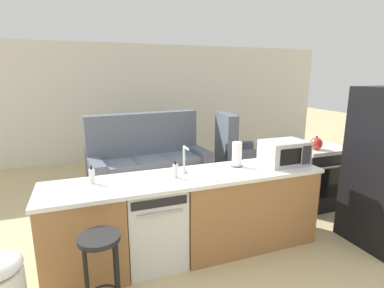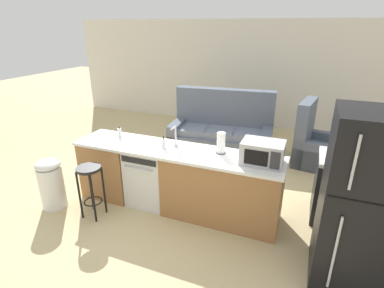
# 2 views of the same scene
# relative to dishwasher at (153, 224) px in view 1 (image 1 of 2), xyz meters

# --- Properties ---
(ground_plane) EXTENTS (24.00, 24.00, 0.00)m
(ground_plane) POSITION_rel_dishwasher_xyz_m (0.25, 0.00, -0.42)
(ground_plane) COLOR tan
(wall_back) EXTENTS (10.00, 0.06, 2.60)m
(wall_back) POSITION_rel_dishwasher_xyz_m (0.55, 4.20, 0.88)
(wall_back) COLOR silver
(wall_back) RESTS_ON ground_plane
(kitchen_counter) EXTENTS (2.94, 0.66, 0.90)m
(kitchen_counter) POSITION_rel_dishwasher_xyz_m (0.49, 0.00, -0.00)
(kitchen_counter) COLOR #9E6B3D
(kitchen_counter) RESTS_ON ground_plane
(dishwasher) EXTENTS (0.58, 0.61, 0.84)m
(dishwasher) POSITION_rel_dishwasher_xyz_m (0.00, 0.00, 0.00)
(dishwasher) COLOR silver
(dishwasher) RESTS_ON ground_plane
(stove_range) EXTENTS (0.76, 0.68, 0.90)m
(stove_range) POSITION_rel_dishwasher_xyz_m (2.60, 0.55, 0.03)
(stove_range) COLOR black
(stove_range) RESTS_ON ground_plane
(microwave) EXTENTS (0.50, 0.37, 0.28)m
(microwave) POSITION_rel_dishwasher_xyz_m (1.57, -0.00, 0.62)
(microwave) COLOR #B7B7BC
(microwave) RESTS_ON kitchen_counter
(sink_faucet) EXTENTS (0.07, 0.18, 0.30)m
(sink_faucet) POSITION_rel_dishwasher_xyz_m (0.37, 0.08, 0.61)
(sink_faucet) COLOR silver
(sink_faucet) RESTS_ON kitchen_counter
(paper_towel_roll) EXTENTS (0.14, 0.14, 0.28)m
(paper_towel_roll) POSITION_rel_dishwasher_xyz_m (1.01, 0.11, 0.62)
(paper_towel_roll) COLOR #4C4C51
(paper_towel_roll) RESTS_ON kitchen_counter
(soap_bottle) EXTENTS (0.06, 0.06, 0.18)m
(soap_bottle) POSITION_rel_dishwasher_xyz_m (0.24, -0.01, 0.55)
(soap_bottle) COLOR silver
(soap_bottle) RESTS_ON kitchen_counter
(dish_soap_bottle) EXTENTS (0.06, 0.06, 0.18)m
(dish_soap_bottle) POSITION_rel_dishwasher_xyz_m (-0.56, 0.12, 0.55)
(dish_soap_bottle) COLOR silver
(dish_soap_bottle) RESTS_ON kitchen_counter
(kettle) EXTENTS (0.21, 0.17, 0.19)m
(kettle) POSITION_rel_dishwasher_xyz_m (2.43, 0.42, 0.56)
(kettle) COLOR red
(kettle) RESTS_ON stove_range
(bar_stool) EXTENTS (0.32, 0.32, 0.74)m
(bar_stool) POSITION_rel_dishwasher_xyz_m (-0.56, -0.62, 0.11)
(bar_stool) COLOR black
(bar_stool) RESTS_ON ground_plane
(couch) EXTENTS (2.08, 1.10, 1.27)m
(couch) POSITION_rel_dishwasher_xyz_m (0.42, 2.20, -0.03)
(couch) COLOR #515B6B
(couch) RESTS_ON ground_plane
(armchair) EXTENTS (0.92, 0.96, 1.20)m
(armchair) POSITION_rel_dishwasher_xyz_m (2.19, 2.28, -0.07)
(armchair) COLOR #515B6B
(armchair) RESTS_ON ground_plane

